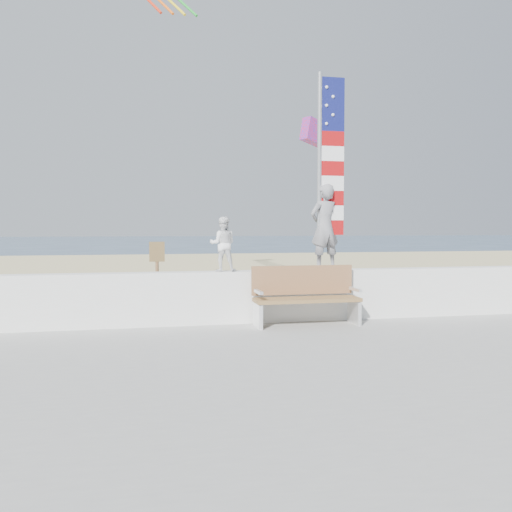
% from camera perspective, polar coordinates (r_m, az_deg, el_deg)
% --- Properties ---
extents(ground, '(220.00, 220.00, 0.00)m').
position_cam_1_polar(ground, '(7.68, 1.39, -10.83)').
color(ground, '#304660').
rests_on(ground, ground).
extents(sand, '(90.00, 40.00, 0.08)m').
position_cam_1_polar(sand, '(16.44, -5.98, -3.29)').
color(sand, '#CDBF89').
rests_on(sand, ground).
extents(boardwalk, '(50.00, 12.40, 0.10)m').
position_cam_1_polar(boardwalk, '(4.06, 15.79, -21.94)').
color(boardwalk, '#9F9F9A').
rests_on(boardwalk, sand).
extents(seawall, '(30.00, 0.35, 0.90)m').
position_cam_1_polar(seawall, '(9.49, -1.44, -4.30)').
color(seawall, white).
rests_on(seawall, boardwalk).
extents(adult, '(0.62, 0.47, 1.53)m').
position_cam_1_polar(adult, '(9.80, 7.24, 3.04)').
color(adult, gray).
rests_on(adult, seawall).
extents(child, '(0.51, 0.43, 0.94)m').
position_cam_1_polar(child, '(9.36, -3.52, 1.26)').
color(child, white).
rests_on(child, seawall).
extents(bench, '(1.80, 0.57, 1.00)m').
position_cam_1_polar(bench, '(9.28, 5.21, -4.11)').
color(bench, olive).
rests_on(bench, boardwalk).
extents(flag, '(0.50, 0.08, 3.50)m').
position_cam_1_polar(flag, '(9.88, 7.41, 9.71)').
color(flag, silver).
rests_on(flag, seawall).
extents(parafoil_kite, '(1.02, 0.69, 0.70)m').
position_cam_1_polar(parafoil_kite, '(12.78, 6.77, 12.55)').
color(parafoil_kite, red).
rests_on(parafoil_kite, ground).
extents(sign, '(0.32, 0.07, 1.46)m').
position_cam_1_polar(sign, '(11.59, -10.37, -1.46)').
color(sign, brown).
rests_on(sign, sand).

